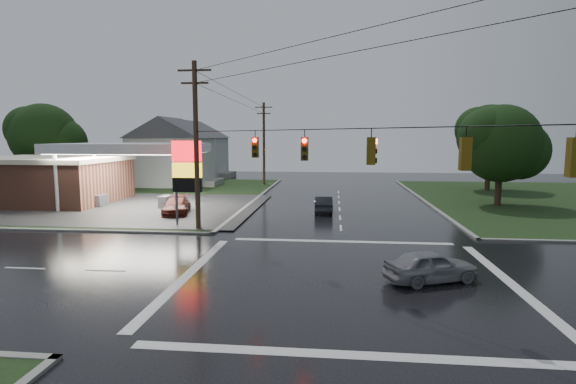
# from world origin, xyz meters

# --- Properties ---
(ground) EXTENTS (120.00, 120.00, 0.00)m
(ground) POSITION_xyz_m (0.00, 0.00, 0.00)
(ground) COLOR black
(ground) RESTS_ON ground
(grass_nw) EXTENTS (36.00, 36.00, 0.08)m
(grass_nw) POSITION_xyz_m (-26.00, 26.00, 0.04)
(grass_nw) COLOR black
(grass_nw) RESTS_ON ground
(gas_station) EXTENTS (26.20, 18.00, 5.60)m
(gas_station) POSITION_xyz_m (-25.68, 19.70, 2.55)
(gas_station) COLOR #2D2D2D
(gas_station) RESTS_ON ground
(pylon_sign) EXTENTS (2.00, 0.35, 6.00)m
(pylon_sign) POSITION_xyz_m (-10.50, 10.50, 4.01)
(pylon_sign) COLOR #59595E
(pylon_sign) RESTS_ON ground
(utility_pole_nw) EXTENTS (2.20, 0.32, 11.00)m
(utility_pole_nw) POSITION_xyz_m (-9.50, 9.50, 5.72)
(utility_pole_nw) COLOR #382619
(utility_pole_nw) RESTS_ON ground
(utility_pole_n) EXTENTS (2.20, 0.32, 10.50)m
(utility_pole_n) POSITION_xyz_m (-9.50, 38.00, 5.47)
(utility_pole_n) COLOR #382619
(utility_pole_n) RESTS_ON ground
(traffic_signals) EXTENTS (26.87, 26.87, 1.47)m
(traffic_signals) POSITION_xyz_m (0.02, -0.02, 6.48)
(traffic_signals) COLOR black
(traffic_signals) RESTS_ON ground
(house_near) EXTENTS (11.05, 8.48, 8.60)m
(house_near) POSITION_xyz_m (-20.95, 36.00, 4.41)
(house_near) COLOR silver
(house_near) RESTS_ON ground
(house_far) EXTENTS (11.05, 8.48, 8.60)m
(house_far) POSITION_xyz_m (-21.95, 48.00, 4.41)
(house_far) COLOR silver
(house_far) RESTS_ON ground
(tree_nw_behind) EXTENTS (8.93, 7.60, 10.00)m
(tree_nw_behind) POSITION_xyz_m (-33.84, 29.99, 6.18)
(tree_nw_behind) COLOR black
(tree_nw_behind) RESTS_ON ground
(tree_ne_near) EXTENTS (7.99, 6.80, 8.98)m
(tree_ne_near) POSITION_xyz_m (14.14, 21.99, 5.56)
(tree_ne_near) COLOR black
(tree_ne_near) RESTS_ON ground
(tree_ne_far) EXTENTS (8.46, 7.20, 9.80)m
(tree_ne_far) POSITION_xyz_m (17.15, 33.99, 6.18)
(tree_ne_far) COLOR black
(tree_ne_far) RESTS_ON ground
(car_north) EXTENTS (1.61, 4.16, 1.35)m
(car_north) POSITION_xyz_m (-1.35, 17.29, 0.67)
(car_north) COLOR black
(car_north) RESTS_ON ground
(car_crossing) EXTENTS (4.35, 3.02, 1.37)m
(car_crossing) POSITION_xyz_m (3.65, -0.07, 0.69)
(car_crossing) COLOR gray
(car_crossing) RESTS_ON ground
(car_pump) EXTENTS (2.85, 4.97, 1.36)m
(car_pump) POSITION_xyz_m (-13.00, 15.14, 0.68)
(car_pump) COLOR #581D14
(car_pump) RESTS_ON ground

